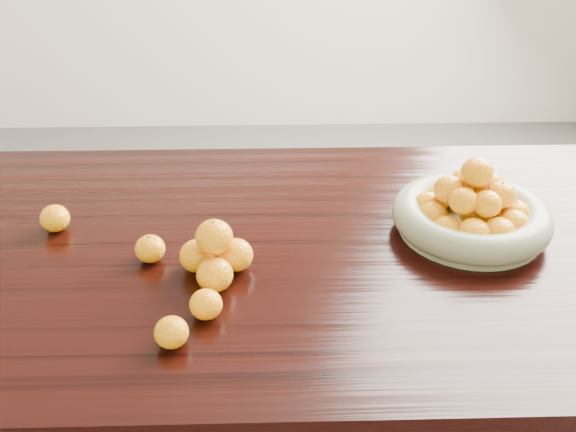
{
  "coord_description": "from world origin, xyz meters",
  "views": [
    {
      "loc": [
        -0.01,
        -1.18,
        1.51
      ],
      "look_at": [
        0.02,
        -0.02,
        0.83
      ],
      "focal_mm": 40.0,
      "sensor_mm": 36.0,
      "label": 1
    }
  ],
  "objects_px": {
    "fruit_bowl": "(472,213)",
    "orange_pyramid": "(215,255)",
    "loose_orange_0": "(150,249)",
    "dining_table": "(277,276)"
  },
  "relations": [
    {
      "from": "orange_pyramid",
      "to": "loose_orange_0",
      "type": "height_order",
      "value": "orange_pyramid"
    },
    {
      "from": "dining_table",
      "to": "fruit_bowl",
      "type": "xyz_separation_m",
      "value": [
        0.43,
        0.04,
        0.14
      ]
    },
    {
      "from": "loose_orange_0",
      "to": "fruit_bowl",
      "type": "bearing_deg",
      "value": 7.85
    },
    {
      "from": "fruit_bowl",
      "to": "orange_pyramid",
      "type": "distance_m",
      "value": 0.58
    },
    {
      "from": "dining_table",
      "to": "loose_orange_0",
      "type": "relative_size",
      "value": 31.83
    },
    {
      "from": "dining_table",
      "to": "fruit_bowl",
      "type": "height_order",
      "value": "fruit_bowl"
    },
    {
      "from": "fruit_bowl",
      "to": "loose_orange_0",
      "type": "bearing_deg",
      "value": -172.15
    },
    {
      "from": "fruit_bowl",
      "to": "dining_table",
      "type": "bearing_deg",
      "value": -175.21
    },
    {
      "from": "orange_pyramid",
      "to": "loose_orange_0",
      "type": "bearing_deg",
      "value": 157.78
    },
    {
      "from": "orange_pyramid",
      "to": "loose_orange_0",
      "type": "relative_size",
      "value": 2.39
    }
  ]
}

